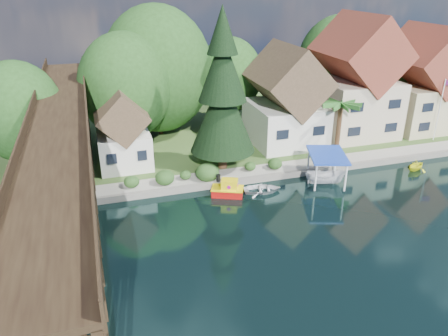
{
  "coord_description": "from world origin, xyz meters",
  "views": [
    {
      "loc": [
        -13.52,
        -26.87,
        18.28
      ],
      "look_at": [
        -3.31,
        6.0,
        2.84
      ],
      "focal_mm": 35.0,
      "sensor_mm": 36.0,
      "label": 1
    }
  ],
  "objects_px": {
    "palm_tree": "(341,106)",
    "boat_yellow": "(416,164)",
    "house_left": "(286,103)",
    "house_right": "(422,85)",
    "flagpole": "(442,103)",
    "boat_white_a": "(262,188)",
    "house_center": "(356,84)",
    "tugboat": "(228,189)",
    "boat_canopy": "(326,171)",
    "conifer": "(223,95)",
    "shed": "(123,134)",
    "trestle_bridge": "(65,162)"
  },
  "relations": [
    {
      "from": "house_right",
      "to": "boat_yellow",
      "type": "distance_m",
      "value": 13.9
    },
    {
      "from": "boat_yellow",
      "to": "tugboat",
      "type": "bearing_deg",
      "value": 70.5
    },
    {
      "from": "conifer",
      "to": "house_right",
      "type": "bearing_deg",
      "value": 10.16
    },
    {
      "from": "shed",
      "to": "boat_white_a",
      "type": "distance_m",
      "value": 14.62
    },
    {
      "from": "tugboat",
      "to": "boat_white_a",
      "type": "xyz_separation_m",
      "value": [
        3.22,
        -0.28,
        -0.26
      ]
    },
    {
      "from": "house_right",
      "to": "palm_tree",
      "type": "height_order",
      "value": "house_right"
    },
    {
      "from": "shed",
      "to": "boat_white_a",
      "type": "relative_size",
      "value": 2.28
    },
    {
      "from": "house_right",
      "to": "tugboat",
      "type": "bearing_deg",
      "value": -160.68
    },
    {
      "from": "house_left",
      "to": "palm_tree",
      "type": "bearing_deg",
      "value": -47.02
    },
    {
      "from": "house_left",
      "to": "house_right",
      "type": "bearing_deg",
      "value": 0.0
    },
    {
      "from": "palm_tree",
      "to": "boat_yellow",
      "type": "xyz_separation_m",
      "value": [
        5.84,
        -5.66,
        -4.99
      ]
    },
    {
      "from": "trestle_bridge",
      "to": "conifer",
      "type": "bearing_deg",
      "value": 23.02
    },
    {
      "from": "house_center",
      "to": "boat_white_a",
      "type": "xyz_separation_m",
      "value": [
        -15.66,
        -10.56,
        -6.06
      ]
    },
    {
      "from": "house_left",
      "to": "shed",
      "type": "bearing_deg",
      "value": -175.23
    },
    {
      "from": "house_right",
      "to": "flagpole",
      "type": "relative_size",
      "value": 1.74
    },
    {
      "from": "boat_white_a",
      "to": "boat_canopy",
      "type": "xyz_separation_m",
      "value": [
        6.28,
        -0.18,
        0.95
      ]
    },
    {
      "from": "house_left",
      "to": "tugboat",
      "type": "distance_m",
      "value": 14.61
    },
    {
      "from": "shed",
      "to": "boat_yellow",
      "type": "xyz_separation_m",
      "value": [
        28.01,
        -8.63,
        -3.21
      ]
    },
    {
      "from": "house_center",
      "to": "conifer",
      "type": "bearing_deg",
      "value": -163.42
    },
    {
      "from": "house_left",
      "to": "boat_canopy",
      "type": "bearing_deg",
      "value": -92.13
    },
    {
      "from": "tugboat",
      "to": "boat_yellow",
      "type": "distance_m",
      "value": 19.89
    },
    {
      "from": "trestle_bridge",
      "to": "shed",
      "type": "relative_size",
      "value": 5.63
    },
    {
      "from": "shed",
      "to": "flagpole",
      "type": "xyz_separation_m",
      "value": [
        35.01,
        -3.14,
        1.06
      ]
    },
    {
      "from": "conifer",
      "to": "flagpole",
      "type": "relative_size",
      "value": 2.15
    },
    {
      "from": "house_center",
      "to": "tugboat",
      "type": "xyz_separation_m",
      "value": [
        -18.87,
        -10.27,
        -5.8
      ]
    },
    {
      "from": "boat_yellow",
      "to": "house_left",
      "type": "bearing_deg",
      "value": 26.19
    },
    {
      "from": "house_center",
      "to": "tugboat",
      "type": "bearing_deg",
      "value": -151.44
    },
    {
      "from": "trestle_bridge",
      "to": "flagpole",
      "type": "bearing_deg",
      "value": 8.79
    },
    {
      "from": "house_center",
      "to": "boat_canopy",
      "type": "relative_size",
      "value": 2.52
    },
    {
      "from": "trestle_bridge",
      "to": "palm_tree",
      "type": "xyz_separation_m",
      "value": [
        27.17,
        6.36,
        0.25
      ]
    },
    {
      "from": "house_left",
      "to": "house_right",
      "type": "relative_size",
      "value": 0.88
    },
    {
      "from": "tugboat",
      "to": "boat_canopy",
      "type": "xyz_separation_m",
      "value": [
        9.49,
        -0.47,
        0.69
      ]
    },
    {
      "from": "shed",
      "to": "palm_tree",
      "type": "xyz_separation_m",
      "value": [
        22.17,
        -2.97,
        1.77
      ]
    },
    {
      "from": "house_left",
      "to": "house_center",
      "type": "xyz_separation_m",
      "value": [
        9.0,
        0.5,
        1.28
      ]
    },
    {
      "from": "shed",
      "to": "house_center",
      "type": "bearing_deg",
      "value": 4.24
    },
    {
      "from": "house_center",
      "to": "conifer",
      "type": "height_order",
      "value": "conifer"
    },
    {
      "from": "conifer",
      "to": "boat_yellow",
      "type": "distance_m",
      "value": 20.89
    },
    {
      "from": "house_left",
      "to": "boat_canopy",
      "type": "relative_size",
      "value": 2.0
    },
    {
      "from": "house_center",
      "to": "boat_yellow",
      "type": "xyz_separation_m",
      "value": [
        1.01,
        -10.63,
        -5.8
      ]
    },
    {
      "from": "palm_tree",
      "to": "boat_canopy",
      "type": "height_order",
      "value": "palm_tree"
    },
    {
      "from": "shed",
      "to": "palm_tree",
      "type": "relative_size",
      "value": 1.34
    },
    {
      "from": "shed",
      "to": "boat_white_a",
      "type": "height_order",
      "value": "shed"
    },
    {
      "from": "tugboat",
      "to": "boat_white_a",
      "type": "bearing_deg",
      "value": -5.03
    },
    {
      "from": "boat_white_a",
      "to": "boat_yellow",
      "type": "xyz_separation_m",
      "value": [
        16.67,
        -0.08,
        0.26
      ]
    },
    {
      "from": "boat_canopy",
      "to": "house_left",
      "type": "bearing_deg",
      "value": 87.87
    },
    {
      "from": "trestle_bridge",
      "to": "flagpole",
      "type": "height_order",
      "value": "trestle_bridge"
    },
    {
      "from": "house_left",
      "to": "palm_tree",
      "type": "height_order",
      "value": "house_left"
    },
    {
      "from": "house_center",
      "to": "palm_tree",
      "type": "relative_size",
      "value": 2.38
    },
    {
      "from": "house_left",
      "to": "boat_yellow",
      "type": "height_order",
      "value": "house_left"
    },
    {
      "from": "house_left",
      "to": "boat_canopy",
      "type": "distance_m",
      "value": 10.94
    }
  ]
}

